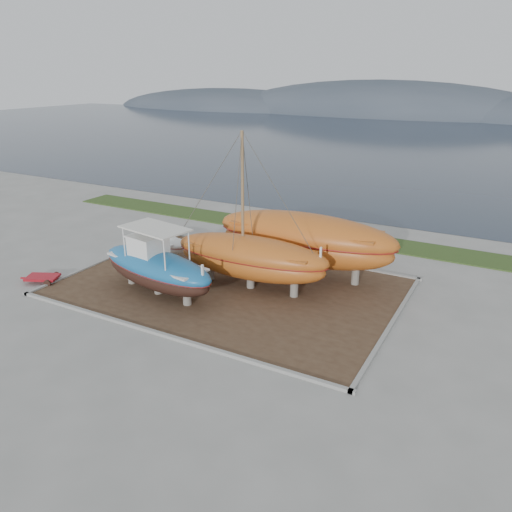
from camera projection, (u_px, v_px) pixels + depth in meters
The scene contains 11 objects.
ground at pixel (187, 317), 24.62m from camera, with size 140.00×140.00×0.00m, color gray.
dirt_patch at pixel (229, 287), 27.90m from camera, with size 18.00×12.00×0.06m, color #422D1E.
curb_frame at pixel (229, 286), 27.88m from camera, with size 18.60×12.60×0.15m, color gray, non-canonical shape.
grass_strip at pixel (309, 232), 37.35m from camera, with size 44.00×3.00×0.08m, color #284219.
sea at pixel (438, 144), 82.18m from camera, with size 260.00×100.00×0.04m, color #1A2534, non-canonical shape.
mountain_ridge at pixel (476, 118), 127.41m from camera, with size 200.00×36.00×20.00m, color #333D49, non-canonical shape.
blue_caique at pixel (156, 261), 26.44m from camera, with size 7.75×2.42×3.74m, color #1A64A1, non-canonical shape.
white_dinghy at pixel (159, 245), 32.44m from camera, with size 4.66×1.75×1.40m, color white, non-canonical shape.
orange_sailboat at pixel (250, 214), 26.30m from camera, with size 9.02×2.66×8.52m, color #AE551A, non-canonical shape.
orange_bare_hull at pixel (304, 245), 28.99m from camera, with size 10.97×3.29×3.60m, color #AE551A, non-canonical shape.
red_trailer at pixel (43, 279), 28.57m from camera, with size 2.61×1.30×0.37m, color #AC131E, non-canonical shape.
Camera 1 is at (13.53, -17.69, 11.43)m, focal length 35.00 mm.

